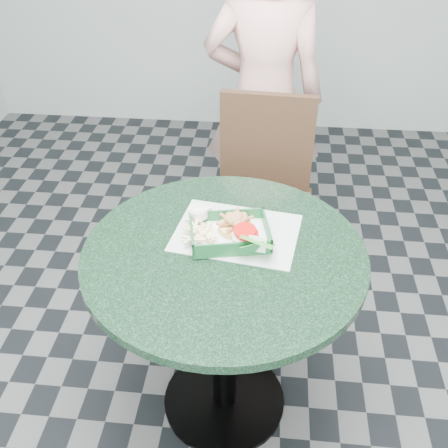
# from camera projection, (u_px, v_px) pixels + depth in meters

# --- Properties ---
(floor) EXTENTS (4.00, 5.00, 0.02)m
(floor) POSITION_uv_depth(u_px,v_px,m) (224.00, 400.00, 2.08)
(floor) COLOR #303335
(floor) RESTS_ON ground
(cafe_table) EXTENTS (0.88, 0.88, 0.75)m
(cafe_table) POSITION_uv_depth(u_px,v_px,m) (224.00, 295.00, 1.73)
(cafe_table) COLOR black
(cafe_table) RESTS_ON floor
(dining_chair) EXTENTS (0.42, 0.42, 0.93)m
(dining_chair) POSITION_uv_depth(u_px,v_px,m) (264.00, 186.00, 2.36)
(dining_chair) COLOR #552A1A
(dining_chair) RESTS_ON floor
(diner_person) EXTENTS (0.62, 0.42, 1.65)m
(diner_person) POSITION_uv_depth(u_px,v_px,m) (264.00, 93.00, 2.47)
(diner_person) COLOR #DBA298
(diner_person) RESTS_ON floor
(placemat) EXTENTS (0.43, 0.35, 0.00)m
(placemat) POSITION_uv_depth(u_px,v_px,m) (236.00, 237.00, 1.70)
(placemat) COLOR silver
(placemat) RESTS_ON cafe_table
(food_basket) EXTENTS (0.24, 0.18, 0.05)m
(food_basket) POSITION_uv_depth(u_px,v_px,m) (230.00, 240.00, 1.66)
(food_basket) COLOR #18572A
(food_basket) RESTS_ON placemat
(crab_sandwich) EXTENTS (0.11, 0.11, 0.07)m
(crab_sandwich) POSITION_uv_depth(u_px,v_px,m) (237.00, 228.00, 1.66)
(crab_sandwich) COLOR #DAA851
(crab_sandwich) RESTS_ON food_basket
(fries_pile) EXTENTS (0.12, 0.13, 0.04)m
(fries_pile) POSITION_uv_depth(u_px,v_px,m) (201.00, 230.00, 1.67)
(fries_pile) COLOR #F6E19F
(fries_pile) RESTS_ON food_basket
(sauce_ramekin) EXTENTS (0.06, 0.06, 0.04)m
(sauce_ramekin) POSITION_uv_depth(u_px,v_px,m) (204.00, 214.00, 1.72)
(sauce_ramekin) COLOR white
(sauce_ramekin) RESTS_ON food_basket
(garnish_cup) EXTENTS (0.13, 0.12, 0.05)m
(garnish_cup) POSITION_uv_depth(u_px,v_px,m) (246.00, 245.00, 1.61)
(garnish_cup) COLOR white
(garnish_cup) RESTS_ON food_basket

